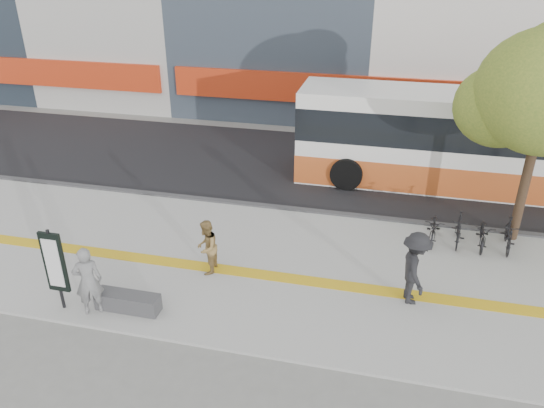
% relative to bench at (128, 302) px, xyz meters
% --- Properties ---
extents(ground, '(120.00, 120.00, 0.00)m').
position_rel_bench_xyz_m(ground, '(2.60, 1.20, -0.30)').
color(ground, slate).
rests_on(ground, ground).
extents(sidewalk, '(40.00, 7.00, 0.08)m').
position_rel_bench_xyz_m(sidewalk, '(2.60, 2.70, -0.27)').
color(sidewalk, gray).
rests_on(sidewalk, ground).
extents(tactile_strip, '(40.00, 0.45, 0.01)m').
position_rel_bench_xyz_m(tactile_strip, '(2.60, 2.20, -0.22)').
color(tactile_strip, gold).
rests_on(tactile_strip, sidewalk).
extents(street, '(40.00, 8.00, 0.06)m').
position_rel_bench_xyz_m(street, '(2.60, 10.20, -0.28)').
color(street, black).
rests_on(street, ground).
extents(curb, '(40.00, 0.25, 0.14)m').
position_rel_bench_xyz_m(curb, '(2.60, 6.20, -0.23)').
color(curb, '#3A3A3C').
rests_on(curb, ground).
extents(bench, '(1.60, 0.45, 0.45)m').
position_rel_bench_xyz_m(bench, '(0.00, 0.00, 0.00)').
color(bench, '#3A3A3C').
rests_on(bench, sidewalk).
extents(signboard, '(0.55, 0.10, 2.20)m').
position_rel_bench_xyz_m(signboard, '(-1.60, -0.31, 1.06)').
color(signboard, black).
rests_on(signboard, sidewalk).
extents(street_tree, '(4.40, 3.80, 6.31)m').
position_rel_bench_xyz_m(street_tree, '(9.78, 6.02, 4.21)').
color(street_tree, '#311E16').
rests_on(street_tree, sidewalk).
extents(bus, '(12.89, 3.06, 3.43)m').
position_rel_bench_xyz_m(bus, '(8.94, 9.70, 1.37)').
color(bus, white).
rests_on(bus, street).
extents(bicycle_row, '(2.75, 1.62, 0.92)m').
position_rel_bench_xyz_m(bicycle_row, '(8.43, 5.20, 0.21)').
color(bicycle_row, black).
rests_on(bicycle_row, sidewalk).
extents(seated_woman, '(0.79, 0.70, 1.81)m').
position_rel_bench_xyz_m(seated_woman, '(-0.80, -0.28, 0.68)').
color(seated_woman, black).
rests_on(seated_woman, sidewalk).
extents(pedestrian_tan, '(0.63, 0.79, 1.55)m').
position_rel_bench_xyz_m(pedestrian_tan, '(1.35, 2.02, 0.55)').
color(pedestrian_tan, olive).
rests_on(pedestrian_tan, sidewalk).
extents(pedestrian_dark, '(0.95, 1.37, 1.93)m').
position_rel_bench_xyz_m(pedestrian_dark, '(6.76, 1.97, 0.74)').
color(pedestrian_dark, black).
rests_on(pedestrian_dark, sidewalk).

